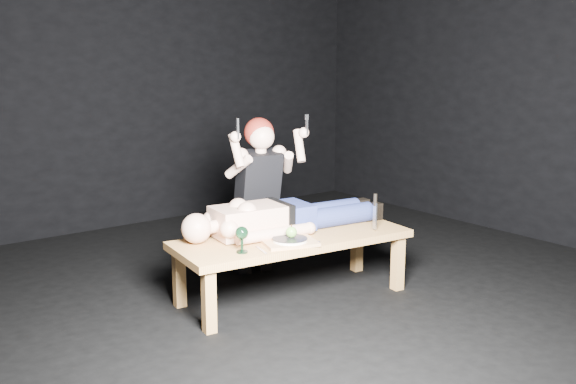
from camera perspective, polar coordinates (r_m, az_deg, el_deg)
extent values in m
plane|color=black|center=(4.82, 1.62, -8.29)|extent=(5.00, 5.00, 0.00)
plane|color=black|center=(6.66, -12.25, 10.18)|extent=(5.00, 0.00, 5.00)
cube|color=#AC8645|center=(4.53, 0.39, -6.62)|extent=(1.71, 0.81, 0.45)
cube|color=tan|center=(4.26, 0.17, -4.48)|extent=(0.40, 0.34, 0.02)
cylinder|color=white|center=(4.26, 0.17, -4.24)|extent=(0.29, 0.29, 0.02)
sphere|color=green|center=(4.27, 0.30, -3.57)|extent=(0.07, 0.07, 0.07)
cube|color=#B2B2B7|center=(4.13, -2.38, -5.15)|extent=(0.06, 0.17, 0.01)
cube|color=#B2B2B7|center=(4.36, 2.01, -4.24)|extent=(0.03, 0.18, 0.01)
cube|color=#B2B2B7|center=(4.38, 0.89, -4.16)|extent=(0.12, 0.15, 0.01)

